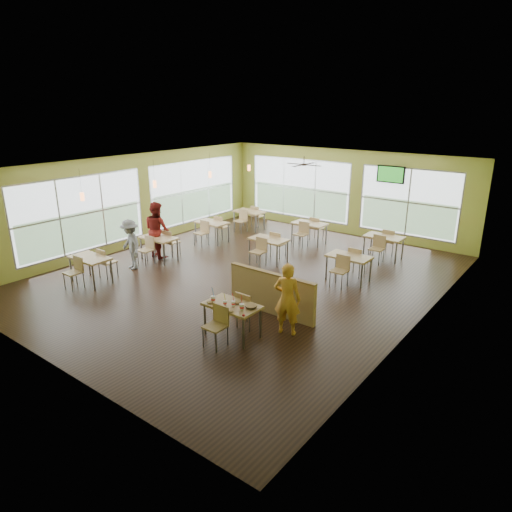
# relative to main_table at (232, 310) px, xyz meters

# --- Properties ---
(room) EXTENTS (12.00, 12.04, 3.20)m
(room) POSITION_rel_main_table_xyz_m (-2.00, 3.00, 0.97)
(room) COLOR black
(room) RESTS_ON ground
(window_bays) EXTENTS (9.24, 10.24, 2.38)m
(window_bays) POSITION_rel_main_table_xyz_m (-4.65, 6.08, 0.85)
(window_bays) COLOR white
(window_bays) RESTS_ON room
(main_table) EXTENTS (1.22, 1.52, 0.87)m
(main_table) POSITION_rel_main_table_xyz_m (0.00, 0.00, 0.00)
(main_table) COLOR tan
(main_table) RESTS_ON floor
(half_wall_divider) EXTENTS (2.40, 0.14, 1.04)m
(half_wall_divider) POSITION_rel_main_table_xyz_m (0.00, 1.45, -0.11)
(half_wall_divider) COLOR tan
(half_wall_divider) RESTS_ON floor
(dining_tables) EXTENTS (6.92, 8.72, 0.87)m
(dining_tables) POSITION_rel_main_table_xyz_m (-3.05, 4.71, -0.00)
(dining_tables) COLOR tan
(dining_tables) RESTS_ON floor
(pendant_lights) EXTENTS (0.11, 7.31, 0.86)m
(pendant_lights) POSITION_rel_main_table_xyz_m (-5.20, 3.68, 1.82)
(pendant_lights) COLOR #2D2119
(pendant_lights) RESTS_ON ceiling
(ceiling_fan) EXTENTS (1.25, 1.25, 0.29)m
(ceiling_fan) POSITION_rel_main_table_xyz_m (-2.00, 6.00, 2.32)
(ceiling_fan) COLOR #2D2119
(ceiling_fan) RESTS_ON ceiling
(tv_backwall) EXTENTS (1.00, 0.07, 0.60)m
(tv_backwall) POSITION_rel_main_table_xyz_m (-0.20, 8.90, 1.82)
(tv_backwall) COLOR black
(tv_backwall) RESTS_ON wall_back
(man_plaid) EXTENTS (0.69, 0.56, 1.63)m
(man_plaid) POSITION_rel_main_table_xyz_m (0.85, 0.83, 0.18)
(man_plaid) COLOR #D16117
(man_plaid) RESTS_ON floor
(patron_maroon) EXTENTS (0.98, 0.81, 1.83)m
(patron_maroon) POSITION_rel_main_table_xyz_m (-5.47, 2.69, 0.29)
(patron_maroon) COLOR maroon
(patron_maroon) RESTS_ON floor
(patron_grey) EXTENTS (1.12, 0.83, 1.54)m
(patron_grey) POSITION_rel_main_table_xyz_m (-5.20, 1.41, 0.14)
(patron_grey) COLOR slate
(patron_grey) RESTS_ON floor
(cup_blue) EXTENTS (0.11, 0.11, 0.38)m
(cup_blue) POSITION_rel_main_table_xyz_m (-0.40, -0.16, 0.20)
(cup_blue) COLOR white
(cup_blue) RESTS_ON main_table
(cup_yellow) EXTENTS (0.08, 0.08, 0.30)m
(cup_yellow) POSITION_rel_main_table_xyz_m (-0.08, -0.13, 0.18)
(cup_yellow) COLOR white
(cup_yellow) RESTS_ON main_table
(cup_red_near) EXTENTS (0.09, 0.09, 0.32)m
(cup_red_near) POSITION_rel_main_table_xyz_m (0.08, -0.05, 0.18)
(cup_red_near) COLOR white
(cup_red_near) RESTS_ON main_table
(cup_red_far) EXTENTS (0.11, 0.11, 0.38)m
(cup_red_far) POSITION_rel_main_table_xyz_m (0.35, -0.10, 0.20)
(cup_red_far) COLOR white
(cup_red_far) RESTS_ON main_table
(food_basket) EXTENTS (0.26, 0.26, 0.06)m
(food_basket) POSITION_rel_main_table_xyz_m (0.43, 0.11, 0.15)
(food_basket) COLOR black
(food_basket) RESTS_ON main_table
(ketchup_cup) EXTENTS (0.06, 0.06, 0.02)m
(ketchup_cup) POSITION_rel_main_table_xyz_m (0.54, -0.28, 0.13)
(ketchup_cup) COLOR maroon
(ketchup_cup) RESTS_ON main_table
(wrapper_left) EXTENTS (0.19, 0.18, 0.04)m
(wrapper_left) POSITION_rel_main_table_xyz_m (-0.42, -0.23, 0.14)
(wrapper_left) COLOR tan
(wrapper_left) RESTS_ON main_table
(wrapper_mid) EXTENTS (0.26, 0.24, 0.05)m
(wrapper_mid) POSITION_rel_main_table_xyz_m (0.02, 0.11, 0.15)
(wrapper_mid) COLOR tan
(wrapper_mid) RESTS_ON main_table
(wrapper_right) EXTENTS (0.15, 0.14, 0.03)m
(wrapper_right) POSITION_rel_main_table_xyz_m (0.21, -0.30, 0.14)
(wrapper_right) COLOR tan
(wrapper_right) RESTS_ON main_table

